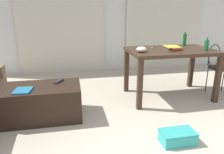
{
  "coord_description": "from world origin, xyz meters",
  "views": [
    {
      "loc": [
        -1.03,
        -1.19,
        1.37
      ],
      "look_at": [
        -0.46,
        1.71,
        0.43
      ],
      "focal_mm": 33.99,
      "sensor_mm": 36.0,
      "label": 1
    }
  ],
  "objects": [
    {
      "name": "book_stack",
      "position": [
        0.51,
        1.8,
        0.81
      ],
      "size": [
        0.23,
        0.3,
        0.06
      ],
      "color": "#4C4C51",
      "rests_on": "craft_table"
    },
    {
      "name": "bottle_near",
      "position": [
        0.96,
        1.63,
        0.87
      ],
      "size": [
        0.06,
        0.06,
        0.2
      ],
      "color": "#195B2D",
      "rests_on": "craft_table"
    },
    {
      "name": "magazine",
      "position": [
        -1.62,
        1.35,
        0.44
      ],
      "size": [
        0.22,
        0.25,
        0.02
      ],
      "primitive_type": "cube",
      "rotation": [
        0.0,
        0.0,
        -0.11
      ],
      "color": "#1E668C",
      "rests_on": "coffee_table"
    },
    {
      "name": "scissors",
      "position": [
        0.28,
        2.02,
        0.79
      ],
      "size": [
        0.04,
        0.1,
        0.0
      ],
      "color": "#9EA0A5",
      "rests_on": "craft_table"
    },
    {
      "name": "bottle_far",
      "position": [
        0.89,
        2.13,
        0.89
      ],
      "size": [
        0.06,
        0.06,
        0.23
      ],
      "color": "#195B2D",
      "rests_on": "craft_table"
    },
    {
      "name": "craft_table",
      "position": [
        0.51,
        1.84,
        0.68
      ],
      "size": [
        1.33,
        0.83,
        0.79
      ],
      "color": "#382619",
      "rests_on": "ground"
    },
    {
      "name": "wire_chair",
      "position": [
        1.31,
        1.77,
        0.53
      ],
      "size": [
        0.41,
        0.43,
        0.85
      ],
      "color": "black",
      "rests_on": "ground"
    },
    {
      "name": "bowl",
      "position": [
        -0.02,
        1.7,
        0.83
      ],
      "size": [
        0.15,
        0.15,
        0.08
      ],
      "primitive_type": "ellipsoid",
      "color": "beige",
      "rests_on": "craft_table"
    },
    {
      "name": "tv_remote_primary",
      "position": [
        -1.21,
        1.62,
        0.45
      ],
      "size": [
        0.14,
        0.19,
        0.02
      ],
      "primitive_type": "cube",
      "rotation": [
        0.0,
        0.0,
        -0.55
      ],
      "color": "#232326",
      "rests_on": "coffee_table"
    },
    {
      "name": "coffee_table",
      "position": [
        -1.42,
        1.48,
        0.22
      ],
      "size": [
        0.97,
        0.58,
        0.44
      ],
      "color": "black",
      "rests_on": "ground"
    },
    {
      "name": "wall_back",
      "position": [
        0.0,
        3.73,
        1.24
      ],
      "size": [
        6.26,
        0.1,
        2.48
      ],
      "primitive_type": "cube",
      "color": "silver",
      "rests_on": "ground"
    },
    {
      "name": "ground_plane",
      "position": [
        0.0,
        1.47,
        0.0
      ],
      "size": [
        8.95,
        8.95,
        0.0
      ],
      "primitive_type": "plane",
      "color": "#B2A893"
    },
    {
      "name": "shoebox",
      "position": [
        0.04,
        0.6,
        0.07
      ],
      "size": [
        0.37,
        0.21,
        0.14
      ],
      "color": "#33B2AD",
      "rests_on": "ground"
    },
    {
      "name": "curtains",
      "position": [
        0.0,
        3.65,
        1.11
      ],
      "size": [
        4.28,
        0.03,
        2.22
      ],
      "color": "beige",
      "rests_on": "ground"
    }
  ]
}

